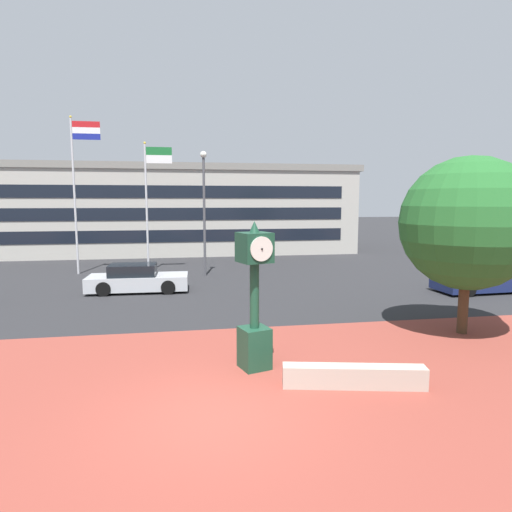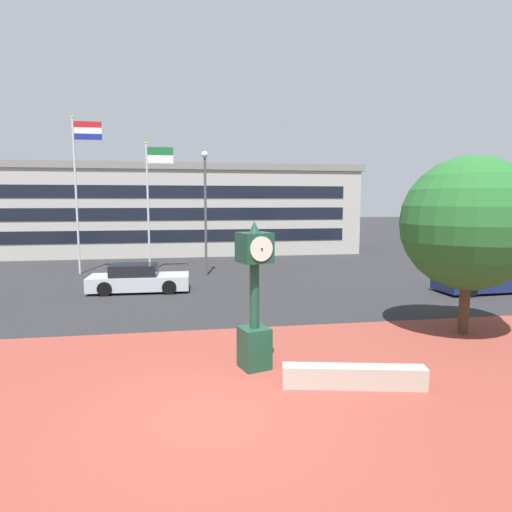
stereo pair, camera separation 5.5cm
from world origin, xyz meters
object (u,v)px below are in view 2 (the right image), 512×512
Objects in this scene: car_street_mid at (138,279)px; flagpole_primary at (79,182)px; plaza_tree at (473,226)px; street_lamp_post at (205,201)px; car_street_near at (483,280)px; street_clock at (254,300)px; civic_building at (174,209)px; flagpole_secondary at (151,196)px.

car_street_mid is 8.18m from flagpole_primary.
plaza_tree is 0.81× the size of street_lamp_post.
flagpole_primary reaches higher than car_street_near.
street_clock is 28.21m from civic_building.
flagpole_primary is at bearing 180.00° from flagpole_secondary.
plaza_tree reaches higher than street_clock.
plaza_tree is at bearing -43.26° from flagpole_primary.
street_lamp_post reaches higher than car_street_near.
street_clock is 0.84× the size of car_street_near.
car_street_near is at bearing 81.55° from car_street_mid.
flagpole_secondary is at bearing -0.00° from flagpole_primary.
street_lamp_post is at bearing -81.84° from civic_building.
flagpole_primary is (-14.71, 13.84, 1.84)m from plaza_tree.
car_street_mid is 0.67× the size of street_lamp_post.
car_street_mid is at bearing -131.34° from street_lamp_post.
flagpole_primary is at bearing 165.15° from street_lamp_post.
street_lamp_post is at bearing -14.85° from flagpole_primary.
car_street_near is 17.93m from flagpole_secondary.
street_clock is at bearing -60.49° from car_street_near.
car_street_mid is at bearing 93.30° from street_clock.
car_street_near is (4.61, 5.49, -2.82)m from plaza_tree.
car_street_near is 0.50× the size of flagpole_primary.
flagpole_primary reaches higher than plaza_tree.
street_lamp_post reaches higher than car_street_mid.
plaza_tree is 0.74× the size of flagpole_secondary.
civic_building is at bearing -147.78° from car_street_near.
car_street_mid is 0.61× the size of flagpole_secondary.
street_lamp_post is (-0.51, 13.92, 2.44)m from street_clock.
car_street_mid is (-3.84, 10.14, -1.16)m from street_clock.
civic_building is at bearing 177.24° from car_street_mid.
flagpole_secondary is 12.34m from civic_building.
flagpole_secondary is 1.10× the size of street_lamp_post.
flagpole_primary is at bearing 136.74° from plaza_tree.
flagpole_primary is at bearing -112.06° from civic_building.
street_lamp_post is (2.02, -14.12, 0.69)m from civic_building.
car_street_mid is at bearing -92.82° from flagpole_secondary.
flagpole_secondary reaches higher than street_lamp_post.
civic_building is (-9.74, 26.11, 0.09)m from plaza_tree.
street_clock reaches higher than car_street_near.
plaza_tree is 14.28m from street_lamp_post.
car_street_near is (11.82, 7.42, -1.17)m from street_clock.
car_street_mid is at bearing 143.39° from plaza_tree.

